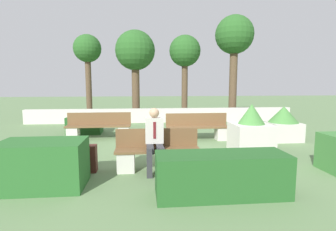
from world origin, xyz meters
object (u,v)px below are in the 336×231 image
tree_center_right (185,53)px  suitcase (87,159)px  bench_front (158,154)px  person_seated_man (155,137)px  tree_center_left (135,52)px  bench_left_side (99,129)px  tree_rightmost (234,38)px  tree_leftmost (87,52)px  planter_corner_left (283,123)px  bench_right_side (197,130)px  planter_corner_right (251,132)px

tree_center_right → suitcase: bearing=-111.9°
bench_front → tree_center_right: tree_center_right is taller
person_seated_man → tree_center_left: (-0.60, 8.53, 2.69)m
bench_front → bench_left_side: same height
bench_front → tree_center_left: size_ratio=0.40×
person_seated_man → tree_rightmost: 10.10m
person_seated_man → tree_leftmost: 9.66m
bench_left_side → tree_center_right: tree_center_right is taller
planter_corner_left → suitcase: size_ratio=1.45×
planter_corner_left → suitcase: bearing=-156.0°
bench_front → bench_left_side: 3.79m
suitcase → tree_center_left: (0.82, 8.41, 3.14)m
bench_right_side → person_seated_man: (-1.53, -2.97, 0.40)m
bench_front → planter_corner_right: 2.87m
person_seated_man → planter_corner_left: person_seated_man is taller
planter_corner_left → tree_center_left: (-4.91, 5.85, 2.88)m
tree_rightmost → tree_center_left: bearing=177.7°
suitcase → tree_leftmost: (-1.62, 8.63, 3.16)m
bench_left_side → tree_center_left: (1.12, 5.05, 3.08)m
planter_corner_left → suitcase: 6.28m
bench_left_side → tree_leftmost: (-1.33, 5.28, 3.10)m
bench_left_side → bench_right_side: 3.29m
bench_right_side → tree_leftmost: tree_leftmost is taller
tree_rightmost → planter_corner_left: bearing=-92.6°
bench_right_side → tree_center_right: bearing=86.8°
suitcase → tree_center_right: tree_center_right is taller
person_seated_man → planter_corner_right: bearing=27.0°
planter_corner_left → planter_corner_right: (-1.65, -1.33, 0.00)m
bench_left_side → planter_corner_right: planter_corner_right is taller
suitcase → tree_rightmost: (5.99, 8.20, 3.90)m
tree_center_left → tree_center_right: size_ratio=1.04×
planter_corner_left → tree_center_right: bearing=111.0°
tree_leftmost → tree_rightmost: 7.66m
bench_left_side → person_seated_man: (1.71, -3.48, 0.40)m
planter_corner_right → planter_corner_left: bearing=38.8°
person_seated_man → bench_right_side: bearing=62.7°
planter_corner_left → bench_left_side: bearing=172.4°
bench_front → planter_corner_left: 4.95m
tree_leftmost → tree_center_right: 5.06m
bench_front → bench_right_side: (1.46, 2.83, 0.01)m
bench_front → tree_center_right: size_ratio=0.41×
tree_center_left → tree_rightmost: size_ratio=0.85×
suitcase → tree_leftmost: 9.33m
bench_front → suitcase: bench_front is taller
bench_left_side → tree_center_left: tree_center_left is taller
planter_corner_left → tree_leftmost: tree_leftmost is taller
person_seated_man → tree_center_left: tree_center_left is taller
planter_corner_right → tree_center_right: 7.87m
person_seated_man → tree_rightmost: size_ratio=0.25×
bench_front → person_seated_man: 0.44m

